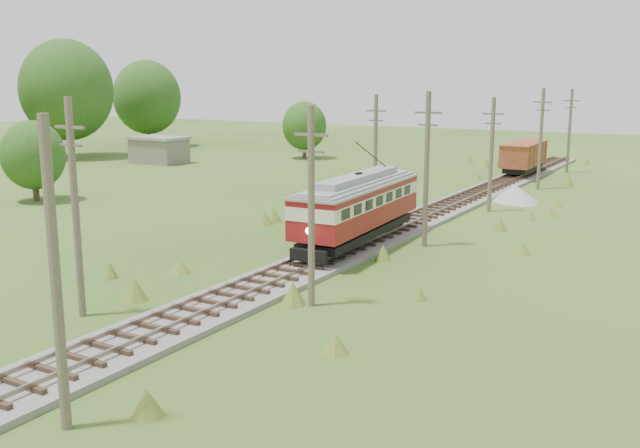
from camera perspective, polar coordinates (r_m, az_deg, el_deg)
The scene contains 17 objects.
railbed_main at distance 46.32m, azimuth 6.09°, elevation -0.35°, with size 3.60×96.00×0.57m.
streetcar at distance 41.16m, azimuth 3.09°, elevation 1.67°, with size 3.68×12.53×5.68m.
gondola at distance 74.81m, azimuth 15.99°, elevation 5.27°, with size 3.01×8.74×2.88m.
gravel_pile at distance 59.08m, azimuth 15.43°, elevation 2.31°, with size 3.79×4.02×1.38m.
utility_pole_r_1 at distance 20.53m, azimuth -20.41°, elevation -4.06°, with size 0.30×0.30×8.80m.
utility_pole_r_2 at distance 30.08m, azimuth -0.70°, elevation 1.49°, with size 1.60×0.30×8.60m.
utility_pole_r_3 at distance 41.63m, azimuth 8.52°, elevation 4.44°, with size 1.60×0.30×9.00m.
utility_pole_r_4 at distance 53.93m, azimuth 13.55°, elevation 5.50°, with size 1.60×0.30×8.40m.
utility_pole_r_5 at distance 66.31m, azimuth 17.24°, elevation 6.59°, with size 1.60×0.30×8.90m.
utility_pole_r_6 at distance 79.03m, azimuth 19.33°, elevation 7.10°, with size 1.60×0.30×8.70m.
utility_pole_l_a at distance 30.36m, azimuth -18.99°, elevation 1.34°, with size 1.60×0.30×9.00m.
utility_pole_l_b at distance 52.95m, azimuth 4.45°, elevation 5.79°, with size 1.60×0.30×8.60m.
tree_left_4 at distance 95.09m, azimuth -19.62°, elevation 10.07°, with size 11.34×11.34×14.61m.
tree_left_5 at distance 107.52m, azimuth -13.67°, elevation 9.83°, with size 9.66×9.66×12.44m.
tree_mid_a at distance 88.79m, azimuth -1.26°, elevation 7.85°, with size 5.46×5.46×7.03m.
tree_mid_c at distance 61.62m, azimuth -21.97°, elevation 5.13°, with size 5.04×5.04×6.49m.
shed at distance 85.97m, azimuth -12.75°, elevation 5.82°, with size 6.40×4.40×3.10m.
Camera 1 is at (18.66, -7.33, 9.65)m, focal length 40.00 mm.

